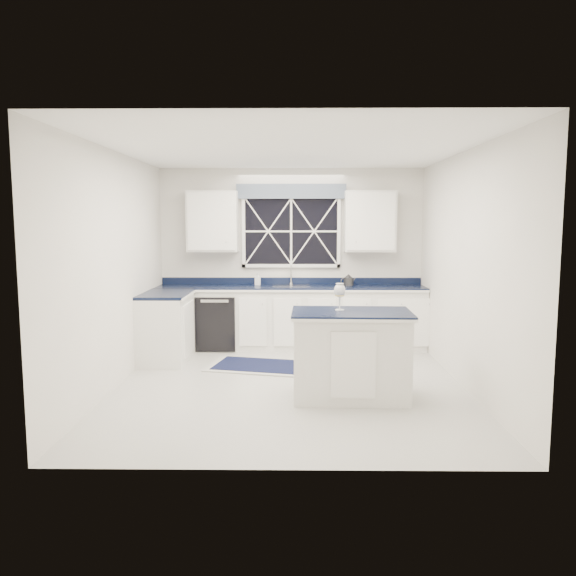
{
  "coord_description": "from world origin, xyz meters",
  "views": [
    {
      "loc": [
        0.06,
        -6.36,
        1.9
      ],
      "look_at": [
        -0.03,
        0.4,
        1.1
      ],
      "focal_mm": 35.0,
      "sensor_mm": 36.0,
      "label": 1
    }
  ],
  "objects_px": {
    "faucet": "(291,274)",
    "soap_bottle": "(258,279)",
    "dishwasher": "(218,321)",
    "kettle": "(348,280)",
    "wine_glass": "(340,292)",
    "island": "(351,355)"
  },
  "relations": [
    {
      "from": "faucet",
      "to": "dishwasher",
      "type": "bearing_deg",
      "value": -169.98
    },
    {
      "from": "dishwasher",
      "to": "kettle",
      "type": "bearing_deg",
      "value": 2.63
    },
    {
      "from": "dishwasher",
      "to": "wine_glass",
      "type": "height_order",
      "value": "wine_glass"
    },
    {
      "from": "faucet",
      "to": "island",
      "type": "relative_size",
      "value": 0.23
    },
    {
      "from": "soap_bottle",
      "to": "faucet",
      "type": "bearing_deg",
      "value": 5.92
    },
    {
      "from": "wine_glass",
      "to": "faucet",
      "type": "bearing_deg",
      "value": 102.11
    },
    {
      "from": "island",
      "to": "kettle",
      "type": "distance_m",
      "value": 2.56
    },
    {
      "from": "wine_glass",
      "to": "soap_bottle",
      "type": "xyz_separation_m",
      "value": [
        -1.05,
        2.47,
        -0.12
      ]
    },
    {
      "from": "island",
      "to": "soap_bottle",
      "type": "xyz_separation_m",
      "value": [
        -1.17,
        2.54,
        0.56
      ]
    },
    {
      "from": "dishwasher",
      "to": "soap_bottle",
      "type": "height_order",
      "value": "soap_bottle"
    },
    {
      "from": "dishwasher",
      "to": "wine_glass",
      "type": "distance_m",
      "value": 2.94
    },
    {
      "from": "wine_glass",
      "to": "soap_bottle",
      "type": "relative_size",
      "value": 1.57
    },
    {
      "from": "dishwasher",
      "to": "faucet",
      "type": "relative_size",
      "value": 2.72
    },
    {
      "from": "dishwasher",
      "to": "wine_glass",
      "type": "xyz_separation_m",
      "value": [
        1.64,
        -2.33,
        0.74
      ]
    },
    {
      "from": "faucet",
      "to": "soap_bottle",
      "type": "height_order",
      "value": "faucet"
    },
    {
      "from": "soap_bottle",
      "to": "wine_glass",
      "type": "bearing_deg",
      "value": -67.02
    },
    {
      "from": "faucet",
      "to": "soap_bottle",
      "type": "distance_m",
      "value": 0.51
    },
    {
      "from": "faucet",
      "to": "soap_bottle",
      "type": "bearing_deg",
      "value": -174.08
    },
    {
      "from": "wine_glass",
      "to": "kettle",
      "type": "bearing_deg",
      "value": 82.43
    },
    {
      "from": "dishwasher",
      "to": "island",
      "type": "height_order",
      "value": "island"
    },
    {
      "from": "dishwasher",
      "to": "soap_bottle",
      "type": "distance_m",
      "value": 0.87
    },
    {
      "from": "faucet",
      "to": "kettle",
      "type": "xyz_separation_m",
      "value": [
        0.86,
        -0.1,
        -0.08
      ]
    }
  ]
}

